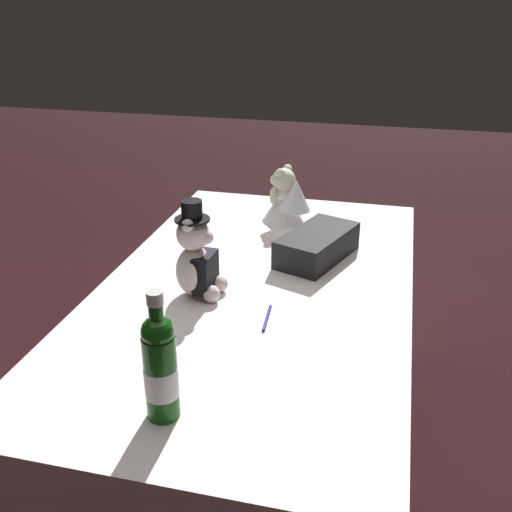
{
  "coord_description": "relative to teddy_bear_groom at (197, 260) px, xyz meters",
  "views": [
    {
      "loc": [
        -1.62,
        -0.4,
        1.65
      ],
      "look_at": [
        0.0,
        0.0,
        0.88
      ],
      "focal_mm": 42.06,
      "sensor_mm": 36.0,
      "label": 1
    }
  ],
  "objects": [
    {
      "name": "signing_pen",
      "position": [
        -0.09,
        -0.24,
        -0.11
      ],
      "size": [
        0.15,
        0.02,
        0.01
      ],
      "color": "navy",
      "rests_on": "reception_table"
    },
    {
      "name": "ground_plane",
      "position": [
        0.1,
        -0.16,
        -0.89
      ],
      "size": [
        12.0,
        12.0,
        0.0
      ],
      "primitive_type": "plane",
      "color": "black"
    },
    {
      "name": "reception_table",
      "position": [
        0.1,
        -0.16,
        -0.5
      ],
      "size": [
        1.69,
        0.96,
        0.78
      ],
      "primitive_type": "cube",
      "color": "white",
      "rests_on": "ground_plane"
    },
    {
      "name": "champagne_bottle",
      "position": [
        -0.55,
        -0.11,
        0.01
      ],
      "size": [
        0.07,
        0.07,
        0.31
      ],
      "color": "#134D11",
      "rests_on": "reception_table"
    },
    {
      "name": "gift_case_black",
      "position": [
        0.34,
        -0.31,
        -0.07
      ],
      "size": [
        0.36,
        0.27,
        0.1
      ],
      "color": "black",
      "rests_on": "reception_table"
    },
    {
      "name": "teddy_bear_bride",
      "position": [
        0.66,
        -0.14,
        -0.02
      ],
      "size": [
        0.18,
        0.21,
        0.22
      ],
      "color": "white",
      "rests_on": "reception_table"
    },
    {
      "name": "teddy_bear_groom",
      "position": [
        0.0,
        0.0,
        0.0
      ],
      "size": [
        0.17,
        0.15,
        0.3
      ],
      "color": "silver",
      "rests_on": "reception_table"
    }
  ]
}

